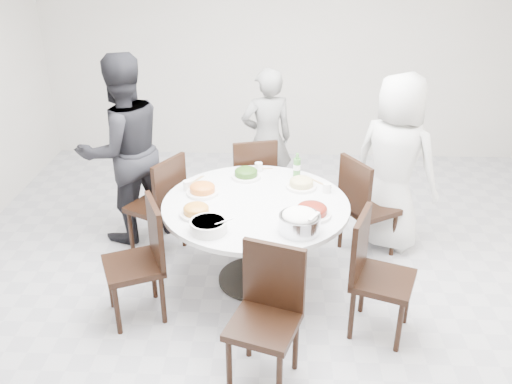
{
  "coord_description": "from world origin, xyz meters",
  "views": [
    {
      "loc": [
        -0.08,
        -3.72,
        2.74
      ],
      "look_at": [
        -0.24,
        0.17,
        0.82
      ],
      "focal_mm": 38.0,
      "sensor_mm": 36.0,
      "label": 1
    }
  ],
  "objects_px": {
    "dining_table": "(256,243)",
    "chair_se": "(384,278)",
    "chair_s": "(263,323)",
    "chair_nw": "(155,204)",
    "beverage_bottle": "(297,165)",
    "soup_bowl": "(208,226)",
    "diner_left": "(124,150)",
    "chair_n": "(251,180)",
    "rice_bowl": "(299,224)",
    "diner_right": "(395,164)",
    "chair_ne": "(370,206)",
    "chair_sw": "(133,263)",
    "diner_middle": "(267,139)"
  },
  "relations": [
    {
      "from": "chair_ne",
      "to": "chair_sw",
      "type": "bearing_deg",
      "value": 87.69
    },
    {
      "from": "dining_table",
      "to": "chair_sw",
      "type": "bearing_deg",
      "value": -151.29
    },
    {
      "from": "chair_s",
      "to": "soup_bowl",
      "type": "bearing_deg",
      "value": 141.01
    },
    {
      "from": "chair_s",
      "to": "dining_table",
      "type": "bearing_deg",
      "value": 113.55
    },
    {
      "from": "chair_nw",
      "to": "chair_se",
      "type": "distance_m",
      "value": 2.16
    },
    {
      "from": "dining_table",
      "to": "chair_ne",
      "type": "xyz_separation_m",
      "value": [
        1.01,
        0.51,
        0.1
      ]
    },
    {
      "from": "dining_table",
      "to": "chair_nw",
      "type": "xyz_separation_m",
      "value": [
        -0.93,
        0.46,
        0.1
      ]
    },
    {
      "from": "diner_middle",
      "to": "diner_left",
      "type": "xyz_separation_m",
      "value": [
        -1.3,
        -0.71,
        0.14
      ]
    },
    {
      "from": "chair_sw",
      "to": "diner_right",
      "type": "height_order",
      "value": "diner_right"
    },
    {
      "from": "soup_bowl",
      "to": "dining_table",
      "type": "bearing_deg",
      "value": 55.12
    },
    {
      "from": "chair_s",
      "to": "diner_right",
      "type": "height_order",
      "value": "diner_right"
    },
    {
      "from": "rice_bowl",
      "to": "beverage_bottle",
      "type": "xyz_separation_m",
      "value": [
        0.01,
        0.95,
        0.05
      ]
    },
    {
      "from": "beverage_bottle",
      "to": "rice_bowl",
      "type": "bearing_deg",
      "value": -90.3
    },
    {
      "from": "chair_nw",
      "to": "rice_bowl",
      "type": "xyz_separation_m",
      "value": [
        1.27,
        -0.9,
        0.34
      ]
    },
    {
      "from": "chair_sw",
      "to": "beverage_bottle",
      "type": "height_order",
      "value": "beverage_bottle"
    },
    {
      "from": "chair_n",
      "to": "rice_bowl",
      "type": "height_order",
      "value": "chair_n"
    },
    {
      "from": "dining_table",
      "to": "rice_bowl",
      "type": "xyz_separation_m",
      "value": [
        0.33,
        -0.44,
        0.44
      ]
    },
    {
      "from": "chair_se",
      "to": "diner_left",
      "type": "height_order",
      "value": "diner_left"
    },
    {
      "from": "dining_table",
      "to": "chair_n",
      "type": "relative_size",
      "value": 1.58
    },
    {
      "from": "diner_left",
      "to": "rice_bowl",
      "type": "relative_size",
      "value": 5.88
    },
    {
      "from": "dining_table",
      "to": "chair_se",
      "type": "height_order",
      "value": "chair_se"
    },
    {
      "from": "chair_se",
      "to": "soup_bowl",
      "type": "distance_m",
      "value": 1.31
    },
    {
      "from": "diner_right",
      "to": "rice_bowl",
      "type": "relative_size",
      "value": 5.43
    },
    {
      "from": "chair_nw",
      "to": "beverage_bottle",
      "type": "relative_size",
      "value": 4.23
    },
    {
      "from": "soup_bowl",
      "to": "chair_sw",
      "type": "bearing_deg",
      "value": -177.09
    },
    {
      "from": "chair_nw",
      "to": "chair_sw",
      "type": "bearing_deg",
      "value": 30.28
    },
    {
      "from": "beverage_bottle",
      "to": "chair_s",
      "type": "bearing_deg",
      "value": -98.48
    },
    {
      "from": "beverage_bottle",
      "to": "chair_sw",
      "type": "bearing_deg",
      "value": -141.13
    },
    {
      "from": "dining_table",
      "to": "beverage_bottle",
      "type": "xyz_separation_m",
      "value": [
        0.34,
        0.51,
        0.49
      ]
    },
    {
      "from": "diner_left",
      "to": "soup_bowl",
      "type": "xyz_separation_m",
      "value": [
        0.92,
        -1.19,
        -0.1
      ]
    },
    {
      "from": "chair_n",
      "to": "diner_right",
      "type": "height_order",
      "value": "diner_right"
    },
    {
      "from": "chair_ne",
      "to": "chair_nw",
      "type": "xyz_separation_m",
      "value": [
        -1.94,
        -0.05,
        0.0
      ]
    },
    {
      "from": "chair_ne",
      "to": "chair_sw",
      "type": "distance_m",
      "value": 2.15
    },
    {
      "from": "chair_se",
      "to": "soup_bowl",
      "type": "xyz_separation_m",
      "value": [
        -1.27,
        0.14,
        0.32
      ]
    },
    {
      "from": "chair_s",
      "to": "soup_bowl",
      "type": "xyz_separation_m",
      "value": [
        -0.42,
        0.66,
        0.32
      ]
    },
    {
      "from": "chair_sw",
      "to": "diner_right",
      "type": "bearing_deg",
      "value": 94.96
    },
    {
      "from": "beverage_bottle",
      "to": "chair_nw",
      "type": "bearing_deg",
      "value": -178.11
    },
    {
      "from": "chair_ne",
      "to": "chair_n",
      "type": "xyz_separation_m",
      "value": [
        -1.09,
        0.5,
        0.0
      ]
    },
    {
      "from": "dining_table",
      "to": "rice_bowl",
      "type": "bearing_deg",
      "value": -52.78
    },
    {
      "from": "chair_ne",
      "to": "chair_sw",
      "type": "xyz_separation_m",
      "value": [
        -1.91,
        -1.0,
        0.0
      ]
    },
    {
      "from": "diner_left",
      "to": "soup_bowl",
      "type": "relative_size",
      "value": 6.53
    },
    {
      "from": "rice_bowl",
      "to": "chair_nw",
      "type": "bearing_deg",
      "value": 144.48
    },
    {
      "from": "diner_right",
      "to": "diner_left",
      "type": "xyz_separation_m",
      "value": [
        -2.47,
        0.05,
        0.07
      ]
    },
    {
      "from": "diner_middle",
      "to": "rice_bowl",
      "type": "relative_size",
      "value": 4.93
    },
    {
      "from": "chair_sw",
      "to": "chair_se",
      "type": "bearing_deg",
      "value": 62.78
    },
    {
      "from": "chair_se",
      "to": "chair_nw",
      "type": "bearing_deg",
      "value": 81.17
    },
    {
      "from": "rice_bowl",
      "to": "chair_s",
      "type": "bearing_deg",
      "value": -109.14
    },
    {
      "from": "chair_se",
      "to": "diner_right",
      "type": "distance_m",
      "value": 1.35
    },
    {
      "from": "chair_nw",
      "to": "rice_bowl",
      "type": "height_order",
      "value": "chair_nw"
    },
    {
      "from": "dining_table",
      "to": "chair_s",
      "type": "distance_m",
      "value": 1.13
    }
  ]
}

